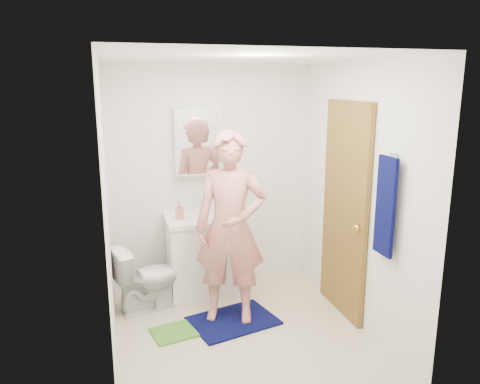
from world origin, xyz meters
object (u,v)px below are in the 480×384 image
object	(u,v)px
medicine_cabinet	(198,142)
toilet	(147,277)
vanity_cabinet	(204,256)
soap_dispenser	(179,211)
towel	(385,206)
toothbrush_cup	(228,207)
man	(230,228)

from	to	relation	value
medicine_cabinet	toilet	distance (m)	1.49
vanity_cabinet	soap_dispenser	world-z (taller)	soap_dispenser
toilet	soap_dispenser	world-z (taller)	soap_dispenser
medicine_cabinet	soap_dispenser	bearing A→B (deg)	-133.63
towel	soap_dispenser	world-z (taller)	towel
toothbrush_cup	man	xyz separation A→B (m)	(-0.18, -0.79, 0.02)
medicine_cabinet	toilet	world-z (taller)	medicine_cabinet
medicine_cabinet	vanity_cabinet	bearing A→B (deg)	-90.00
man	towel	bearing A→B (deg)	-17.13
medicine_cabinet	soap_dispenser	size ratio (longest dim) A/B	4.01
vanity_cabinet	medicine_cabinet	bearing A→B (deg)	90.00
vanity_cabinet	toothbrush_cup	world-z (taller)	toothbrush_cup
medicine_cabinet	toothbrush_cup	world-z (taller)	medicine_cabinet
towel	toilet	size ratio (longest dim) A/B	1.20
towel	toothbrush_cup	distance (m)	1.86
toothbrush_cup	medicine_cabinet	bearing A→B (deg)	160.78
toilet	towel	bearing A→B (deg)	-140.53
vanity_cabinet	man	xyz separation A→B (m)	(0.12, -0.67, 0.51)
man	vanity_cabinet	bearing A→B (deg)	120.55
vanity_cabinet	medicine_cabinet	xyz separation A→B (m)	(0.00, 0.22, 1.20)
medicine_cabinet	towel	world-z (taller)	medicine_cabinet
man	toothbrush_cup	bearing A→B (deg)	97.55
medicine_cabinet	toilet	xyz separation A→B (m)	(-0.62, -0.46, -1.27)
toilet	soap_dispenser	bearing A→B (deg)	-77.56
medicine_cabinet	toilet	bearing A→B (deg)	-143.18
vanity_cabinet	man	distance (m)	0.85
soap_dispenser	toothbrush_cup	world-z (taller)	soap_dispenser
vanity_cabinet	soap_dispenser	distance (m)	0.60
toilet	toothbrush_cup	bearing A→B (deg)	-84.49
toilet	toothbrush_cup	xyz separation A→B (m)	(0.92, 0.36, 0.56)
towel	man	xyz separation A→B (m)	(-1.06, 0.82, -0.34)
medicine_cabinet	man	distance (m)	1.13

